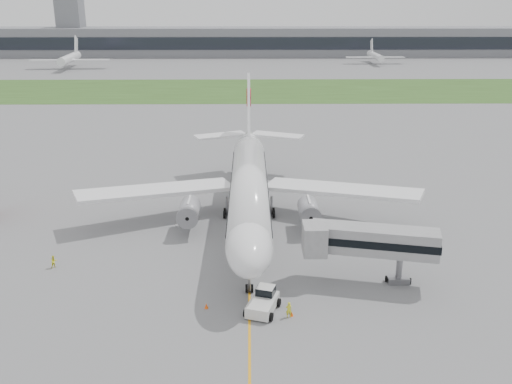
{
  "coord_description": "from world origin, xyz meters",
  "views": [
    {
      "loc": [
        0.05,
        -69.44,
        30.5
      ],
      "look_at": [
        0.92,
        2.0,
        5.49
      ],
      "focal_mm": 40.0,
      "sensor_mm": 36.0,
      "label": 1
    }
  ],
  "objects_px": {
    "jet_bridge": "(366,241)",
    "ground_crew_near": "(289,310)",
    "pushback_tug": "(263,301)",
    "airliner": "(249,184)"
  },
  "relations": [
    {
      "from": "jet_bridge",
      "to": "airliner",
      "type": "bearing_deg",
      "value": 138.34
    },
    {
      "from": "pushback_tug",
      "to": "ground_crew_near",
      "type": "distance_m",
      "value": 2.87
    },
    {
      "from": "airliner",
      "to": "jet_bridge",
      "type": "distance_m",
      "value": 21.81
    },
    {
      "from": "ground_crew_near",
      "to": "jet_bridge",
      "type": "bearing_deg",
      "value": -149.57
    },
    {
      "from": "airliner",
      "to": "pushback_tug",
      "type": "height_order",
      "value": "airliner"
    },
    {
      "from": "airliner",
      "to": "ground_crew_near",
      "type": "height_order",
      "value": "airliner"
    },
    {
      "from": "jet_bridge",
      "to": "ground_crew_near",
      "type": "height_order",
      "value": "jet_bridge"
    },
    {
      "from": "airliner",
      "to": "pushback_tug",
      "type": "xyz_separation_m",
      "value": [
        1.42,
        -23.53,
        -4.64
      ]
    },
    {
      "from": "jet_bridge",
      "to": "ground_crew_near",
      "type": "bearing_deg",
      "value": -127.8
    },
    {
      "from": "airliner",
      "to": "jet_bridge",
      "type": "height_order",
      "value": "airliner"
    }
  ]
}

